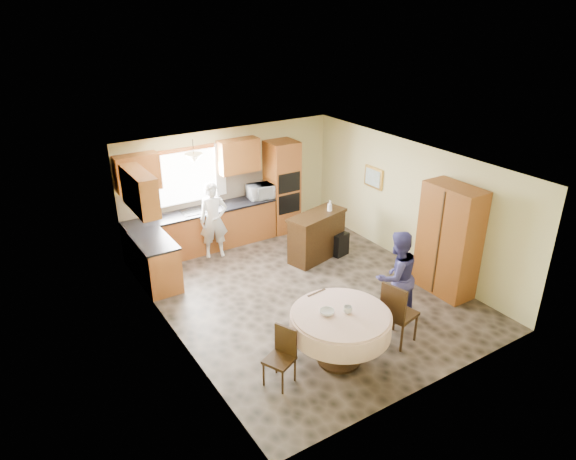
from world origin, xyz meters
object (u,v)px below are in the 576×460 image
(cupboard, at_px, (449,240))
(chair_back, at_px, (312,311))
(chair_right, at_px, (397,311))
(sideboard, at_px, (317,237))
(dining_table, at_px, (340,324))
(chair_left, at_px, (282,353))
(oven_tower, at_px, (282,187))
(person_dining, at_px, (396,276))
(person_sink, at_px, (214,220))

(cupboard, xyz_separation_m, chair_back, (-2.88, 0.14, -0.56))
(cupboard, bearing_deg, chair_right, -159.16)
(sideboard, relative_size, chair_right, 1.22)
(dining_table, bearing_deg, chair_left, 175.05)
(dining_table, distance_m, chair_back, 0.76)
(dining_table, height_order, chair_right, chair_right)
(cupboard, relative_size, chair_left, 2.40)
(oven_tower, bearing_deg, dining_table, -111.77)
(sideboard, bearing_deg, chair_left, -146.73)
(sideboard, distance_m, chair_left, 3.88)
(dining_table, relative_size, chair_left, 1.72)
(dining_table, xyz_separation_m, chair_left, (-0.95, 0.08, -0.19))
(sideboard, relative_size, cupboard, 0.64)
(chair_right, height_order, person_dining, person_dining)
(oven_tower, relative_size, chair_left, 2.47)
(chair_back, bearing_deg, chair_right, 133.64)
(oven_tower, xyz_separation_m, chair_right, (-0.82, -4.69, -0.47))
(chair_back, height_order, person_sink, person_sink)
(cupboard, bearing_deg, chair_back, 177.31)
(oven_tower, xyz_separation_m, person_dining, (-0.35, -4.15, -0.26))
(sideboard, distance_m, chair_back, 2.76)
(chair_back, height_order, chair_right, chair_right)
(chair_left, bearing_deg, oven_tower, 123.30)
(oven_tower, height_order, chair_left, oven_tower)
(dining_table, xyz_separation_m, chair_back, (0.01, 0.74, -0.19))
(chair_right, bearing_deg, person_sink, 0.96)
(chair_back, xyz_separation_m, chair_right, (0.99, -0.86, 0.12))
(cupboard, distance_m, dining_table, 2.98)
(sideboard, xyz_separation_m, cupboard, (1.23, -2.34, 0.56))
(sideboard, distance_m, person_dining, 2.56)
(cupboard, xyz_separation_m, person_dining, (-1.42, -0.18, -0.23))
(oven_tower, height_order, person_dining, oven_tower)
(sideboard, xyz_separation_m, chair_left, (-2.61, -2.86, 0.01))
(person_sink, bearing_deg, sideboard, -19.59)
(chair_right, relative_size, person_sink, 0.67)
(cupboard, bearing_deg, dining_table, -168.24)
(chair_back, xyz_separation_m, person_dining, (1.46, -0.32, 0.33))
(sideboard, xyz_separation_m, person_sink, (-1.74, 1.24, 0.34))
(oven_tower, xyz_separation_m, sideboard, (-0.16, -1.63, -0.59))
(sideboard, distance_m, person_sink, 2.16)
(chair_left, height_order, chair_back, chair_left)
(dining_table, relative_size, chair_right, 1.38)
(person_sink, bearing_deg, chair_left, -86.24)
(cupboard, distance_m, chair_right, 2.07)
(oven_tower, height_order, sideboard, oven_tower)
(oven_tower, distance_m, dining_table, 4.94)
(cupboard, height_order, person_dining, cupboard)
(sideboard, bearing_deg, oven_tower, 69.85)
(oven_tower, bearing_deg, chair_right, -99.93)
(oven_tower, height_order, dining_table, oven_tower)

